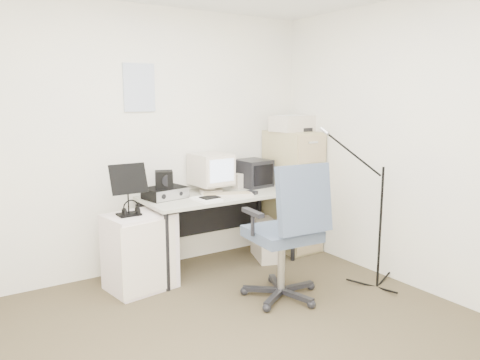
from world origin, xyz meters
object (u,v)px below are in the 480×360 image
side_cart (140,251)px  office_chair (282,231)px  filing_cabinet (292,191)px  desk (219,230)px

side_cart → office_chair: bearing=-51.0°
filing_cabinet → desk: bearing=-178.2°
filing_cabinet → office_chair: size_ratio=1.12×
desk → side_cart: bearing=-172.8°
filing_cabinet → desk: (-0.95, -0.03, -0.29)m
filing_cabinet → office_chair: bearing=-133.0°
office_chair → filing_cabinet: bearing=51.8°
filing_cabinet → side_cart: (-1.82, -0.14, -0.31)m
office_chair → side_cart: 1.26m
filing_cabinet → side_cart: filing_cabinet is taller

